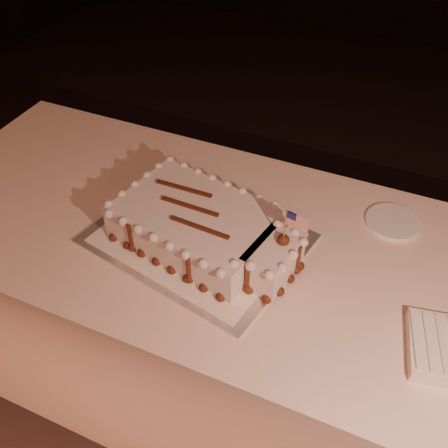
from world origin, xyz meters
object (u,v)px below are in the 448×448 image
at_px(cake_board, 197,239).
at_px(side_plate, 393,222).
at_px(banquet_table, 299,345).
at_px(sheet_cake, 205,228).

distance_m(cake_board, side_plate, 0.55).
distance_m(banquet_table, cake_board, 0.50).
bearing_deg(sheet_cake, banquet_table, 8.63).
bearing_deg(side_plate, banquet_table, -123.27).
xyz_separation_m(cake_board, sheet_cake, (0.03, -0.01, 0.05)).
xyz_separation_m(sheet_cake, side_plate, (0.45, 0.29, -0.05)).
xyz_separation_m(banquet_table, sheet_cake, (-0.29, -0.04, 0.43)).
relative_size(banquet_table, cake_board, 4.39).
bearing_deg(sheet_cake, cake_board, 169.03).
height_order(cake_board, side_plate, side_plate).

